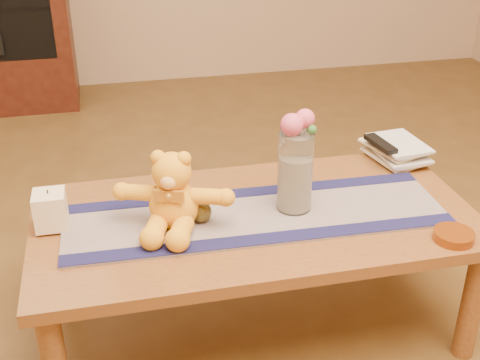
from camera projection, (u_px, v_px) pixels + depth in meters
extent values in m
plane|color=#523717|center=(254.00, 324.00, 2.20)|extent=(5.50, 5.50, 0.00)
cube|color=brown|center=(255.00, 220.00, 2.00)|extent=(1.40, 0.70, 0.04)
cylinder|color=brown|center=(472.00, 304.00, 1.98)|extent=(0.07, 0.07, 0.41)
cylinder|color=brown|center=(61.00, 253.00, 2.23)|extent=(0.07, 0.07, 0.41)
cylinder|color=brown|center=(393.00, 213.00, 2.48)|extent=(0.07, 0.07, 0.41)
cube|color=#1B1F4E|center=(256.00, 215.00, 1.98)|extent=(1.21, 0.38, 0.01)
cube|color=#161541|center=(267.00, 238.00, 1.85)|extent=(1.20, 0.09, 0.00)
cube|color=#161541|center=(247.00, 192.00, 2.10)|extent=(1.20, 0.09, 0.00)
cube|color=#F9E0B7|center=(50.00, 210.00, 1.89)|extent=(0.10, 0.10, 0.11)
cylinder|color=black|center=(47.00, 192.00, 1.86)|extent=(0.00, 0.00, 0.01)
cylinder|color=silver|center=(295.00, 172.00, 1.95)|extent=(0.11, 0.11, 0.26)
cylinder|color=beige|center=(295.00, 183.00, 1.97)|extent=(0.09, 0.09, 0.18)
sphere|color=#DA4D6C|center=(292.00, 125.00, 1.86)|extent=(0.07, 0.07, 0.07)
sphere|color=#DA4D6C|center=(305.00, 118.00, 1.88)|extent=(0.06, 0.06, 0.06)
sphere|color=#444894|center=(297.00, 120.00, 1.91)|extent=(0.04, 0.04, 0.04)
sphere|color=#444894|center=(286.00, 126.00, 1.89)|extent=(0.04, 0.04, 0.04)
sphere|color=#33662D|center=(312.00, 130.00, 1.88)|extent=(0.03, 0.03, 0.03)
sphere|color=#4F431A|center=(201.00, 212.00, 1.93)|extent=(0.07, 0.07, 0.07)
imported|color=beige|center=(377.00, 161.00, 2.31)|extent=(0.21, 0.25, 0.02)
imported|color=beige|center=(379.00, 157.00, 2.30)|extent=(0.18, 0.23, 0.02)
imported|color=beige|center=(376.00, 152.00, 2.30)|extent=(0.22, 0.26, 0.02)
imported|color=beige|center=(380.00, 147.00, 2.29)|extent=(0.18, 0.24, 0.02)
cube|color=black|center=(380.00, 144.00, 2.27)|extent=(0.07, 0.16, 0.02)
cylinder|color=#BF5914|center=(454.00, 236.00, 1.85)|extent=(0.14, 0.14, 0.03)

